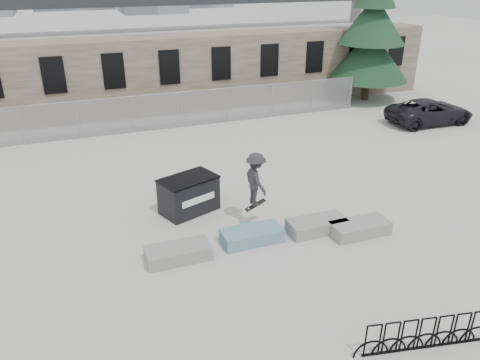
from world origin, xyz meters
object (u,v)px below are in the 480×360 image
planter_center_left (252,235)px  planter_center_right (317,225)px  skateboarder (256,180)px  spruce_tree (372,29)px  planter_offset (360,227)px  bike_rack (426,334)px  suv (430,111)px  dumpster (189,195)px  planter_far_left (178,252)px

planter_center_left → planter_center_right: 2.34m
planter_center_right → skateboarder: bearing=145.5°
spruce_tree → planter_offset: bearing=-124.6°
bike_rack → suv: 18.72m
dumpster → skateboarder: 2.79m
planter_far_left → planter_center_left: size_ratio=1.00×
bike_rack → suv: size_ratio=0.70×
planter_center_left → planter_offset: same height
planter_center_right → suv: size_ratio=0.40×
planter_center_right → bike_rack: (-0.23, -5.68, 0.19)m
dumpster → skateboarder: bearing=-61.6°
planter_center_left → spruce_tree: 20.30m
suv → skateboarder: (-13.78, -7.27, 1.02)m
dumpster → spruce_tree: size_ratio=0.20×
planter_far_left → planter_center_right: 4.85m
planter_far_left → skateboarder: (3.07, 1.22, 1.47)m
planter_far_left → planter_center_left: 2.52m
planter_center_right → spruce_tree: bearing=51.0°
planter_offset → suv: size_ratio=0.40×
planter_center_left → planter_offset: (3.61, -0.83, 0.00)m
spruce_tree → suv: bearing=-85.9°
dumpster → spruce_tree: bearing=16.6°
planter_far_left → planter_center_right: (4.85, -0.01, 0.00)m
suv → skateboarder: skateboarder is taller
spruce_tree → skateboarder: 18.92m
suv → skateboarder: 15.62m
planter_offset → skateboarder: skateboarder is taller
planter_offset → spruce_tree: bearing=55.4°
planter_far_left → dumpster: 3.18m
bike_rack → spruce_tree: spruce_tree is taller
planter_offset → dumpster: 6.18m
planter_center_right → suv: suv is taller
planter_far_left → planter_offset: same height
planter_far_left → suv: bearing=26.7°
planter_center_right → planter_center_left: bearing=175.8°
planter_center_left → spruce_tree: bearing=45.5°
planter_far_left → planter_center_left: (2.52, 0.16, 0.00)m
skateboarder → suv: bearing=-66.7°
planter_center_left → spruce_tree: size_ratio=0.17×
planter_center_left → bike_rack: bike_rack is taller
dumpster → spruce_tree: 19.45m
suv → planter_center_right: bearing=127.1°
spruce_tree → bike_rack: bearing=-120.6°
planter_far_left → spruce_tree: bearing=41.0°
bike_rack → spruce_tree: bearing=59.4°
planter_center_right → spruce_tree: spruce_tree is taller
planter_offset → spruce_tree: (10.31, 14.97, 4.34)m
planter_center_left → dumpster: bearing=116.6°
planter_far_left → planter_center_right: bearing=-0.1°
planter_offset → bike_rack: bike_rack is taller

